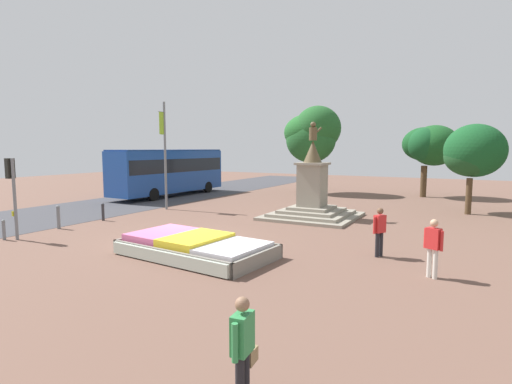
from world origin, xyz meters
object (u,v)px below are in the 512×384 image
object	(u,v)px
flower_planter	(194,247)
pedestrian_crossing_plaza	(380,229)
statue_monument	(312,198)
kerb_bollard_mid_b	(103,211)
city_bus	(169,169)
traffic_light_near_crossing	(12,184)
pedestrian_with_handbag	(243,345)
banner_pole	(165,154)
kerb_bollard_mid_a	(58,216)
pedestrian_near_planter	(433,244)
kerb_bollard_south	(4,229)

from	to	relation	value
flower_planter	pedestrian_crossing_plaza	xyz separation A→B (m)	(5.57, 2.87, 0.66)
flower_planter	statue_monument	xyz separation A→B (m)	(0.86, 9.04, 0.73)
pedestrian_crossing_plaza	kerb_bollard_mid_b	xyz separation A→B (m)	(-13.66, 0.28, -0.49)
kerb_bollard_mid_b	city_bus	bearing A→B (deg)	112.62
kerb_bollard_mid_b	traffic_light_near_crossing	bearing A→B (deg)	-85.99
pedestrian_with_handbag	pedestrian_crossing_plaza	bearing A→B (deg)	89.58
statue_monument	banner_pole	world-z (taller)	banner_pole
flower_planter	kerb_bollard_mid_a	world-z (taller)	kerb_bollard_mid_a
pedestrian_near_planter	kerb_bollard_mid_a	bearing A→B (deg)	-177.95
banner_pole	pedestrian_near_planter	bearing A→B (deg)	-22.48
banner_pole	pedestrian_with_handbag	xyz separation A→B (m)	(13.34, -13.65, -2.42)
flower_planter	pedestrian_near_planter	world-z (taller)	pedestrian_near_planter
banner_pole	kerb_bollard_south	xyz separation A→B (m)	(-0.24, -9.31, -2.88)
pedestrian_with_handbag	kerb_bollard_mid_a	bearing A→B (deg)	153.54
pedestrian_near_planter	pedestrian_crossing_plaza	xyz separation A→B (m)	(-1.77, 1.56, -0.01)
city_bus	pedestrian_near_planter	distance (m)	22.77
kerb_bollard_mid_a	pedestrian_crossing_plaza	bearing A→B (deg)	8.72
flower_planter	pedestrian_near_planter	bearing A→B (deg)	10.16
traffic_light_near_crossing	kerb_bollard_mid_b	world-z (taller)	traffic_light_near_crossing
flower_planter	kerb_bollard_mid_b	xyz separation A→B (m)	(-8.09, 3.15, 0.17)
statue_monument	banner_pole	distance (m)	9.11
flower_planter	pedestrian_crossing_plaza	bearing A→B (deg)	27.29
pedestrian_with_handbag	flower_planter	bearing A→B (deg)	132.24
pedestrian_crossing_plaza	kerb_bollard_mid_a	world-z (taller)	pedestrian_crossing_plaza
banner_pole	kerb_bollard_mid_b	distance (m)	5.28
statue_monument	pedestrian_with_handbag	size ratio (longest dim) A/B	3.12
banner_pole	pedestrian_crossing_plaza	distance (m)	14.41
statue_monument	kerb_bollard_south	distance (m)	14.00
flower_planter	kerb_bollard_mid_a	distance (m)	8.23
banner_pole	kerb_bollard_south	bearing A→B (deg)	-91.48
pedestrian_crossing_plaza	kerb_bollard_mid_a	size ratio (longest dim) A/B	1.55
statue_monument	kerb_bollard_south	world-z (taller)	statue_monument
pedestrian_with_handbag	pedestrian_crossing_plaza	distance (m)	8.93
pedestrian_near_planter	statue_monument	bearing A→B (deg)	129.98
kerb_bollard_south	pedestrian_with_handbag	bearing A→B (deg)	-17.73
statue_monument	banner_pole	xyz separation A→B (m)	(-8.70, -1.44, 2.28)
pedestrian_near_planter	kerb_bollard_south	world-z (taller)	pedestrian_near_planter
pedestrian_crossing_plaza	kerb_bollard_mid_b	distance (m)	13.67
flower_planter	traffic_light_near_crossing	world-z (taller)	traffic_light_near_crossing
traffic_light_near_crossing	city_bus	distance (m)	15.10
traffic_light_near_crossing	kerb_bollard_mid_b	xyz separation A→B (m)	(-0.32, 4.60, -1.78)
flower_planter	pedestrian_crossing_plaza	size ratio (longest dim) A/B	3.27
pedestrian_near_planter	kerb_bollard_south	distance (m)	15.72
banner_pole	kerb_bollard_south	world-z (taller)	banner_pole
banner_pole	city_bus	world-z (taller)	banner_pole
city_bus	statue_monument	bearing A→B (deg)	-16.85
city_bus	kerb_bollard_mid_a	world-z (taller)	city_bus
flower_planter	kerb_bollard_mid_a	size ratio (longest dim) A/B	5.07
statue_monument	city_bus	world-z (taller)	statue_monument
kerb_bollard_mid_b	flower_planter	bearing A→B (deg)	-21.30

